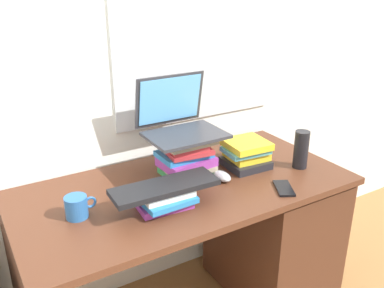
% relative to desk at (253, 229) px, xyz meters
% --- Properties ---
extents(wall_back, '(6.00, 0.06, 2.60)m').
position_rel_desk_xyz_m(wall_back, '(-0.37, 0.43, 0.89)').
color(wall_back, silver).
rests_on(wall_back, ground).
extents(desk, '(1.45, 0.71, 0.74)m').
position_rel_desk_xyz_m(desk, '(0.00, 0.00, 0.00)').
color(desk, '#4C2819').
rests_on(desk, ground).
extents(book_stack_tall, '(0.24, 0.20, 0.19)m').
position_rel_desk_xyz_m(book_stack_tall, '(-0.32, 0.11, 0.43)').
color(book_stack_tall, '#338C4C').
rests_on(book_stack_tall, desk).
extents(book_stack_keyboard_riser, '(0.22, 0.17, 0.08)m').
position_rel_desk_xyz_m(book_stack_keyboard_riser, '(-0.53, -0.09, 0.38)').
color(book_stack_keyboard_riser, '#8C338C').
rests_on(book_stack_keyboard_riser, desk).
extents(book_stack_side, '(0.22, 0.20, 0.13)m').
position_rel_desk_xyz_m(book_stack_side, '(-0.03, 0.05, 0.40)').
color(book_stack_side, black).
rests_on(book_stack_side, desk).
extents(laptop, '(0.33, 0.29, 0.25)m').
position_rel_desk_xyz_m(laptop, '(-0.32, 0.17, 0.58)').
color(laptop, '#2D2D33').
rests_on(laptop, book_stack_tall).
extents(keyboard, '(0.42, 0.16, 0.02)m').
position_rel_desk_xyz_m(keyboard, '(-0.53, -0.09, 0.43)').
color(keyboard, black).
rests_on(keyboard, book_stack_keyboard_riser).
extents(computer_mouse, '(0.06, 0.10, 0.04)m').
position_rel_desk_xyz_m(computer_mouse, '(-0.21, -0.01, 0.36)').
color(computer_mouse, '#A5A8AD').
rests_on(computer_mouse, desk).
extents(mug, '(0.12, 0.08, 0.09)m').
position_rel_desk_xyz_m(mug, '(-0.84, 0.01, 0.38)').
color(mug, '#265999').
rests_on(mug, desk).
extents(water_bottle, '(0.07, 0.07, 0.18)m').
position_rel_desk_xyz_m(water_bottle, '(0.18, -0.09, 0.43)').
color(water_bottle, black).
rests_on(water_bottle, desk).
extents(cell_phone, '(0.12, 0.15, 0.01)m').
position_rel_desk_xyz_m(cell_phone, '(-0.03, -0.22, 0.34)').
color(cell_phone, black).
rests_on(cell_phone, desk).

